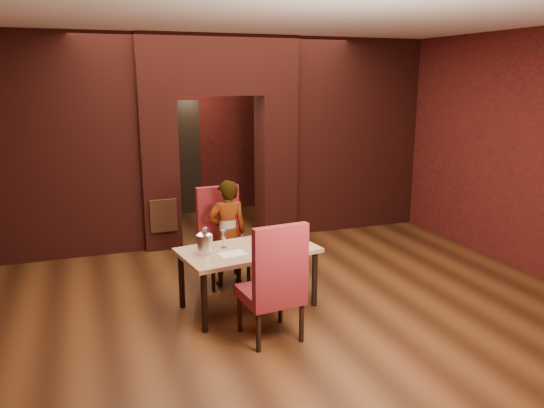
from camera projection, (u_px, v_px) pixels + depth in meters
The scene contains 24 objects.
floor at pixel (260, 282), 6.83m from camera, with size 8.00×8.00×0.00m, color #492712.
ceiling at pixel (259, 21), 6.08m from camera, with size 7.00×8.00×0.04m, color silver.
wall_back at pixel (192, 130), 10.11m from camera, with size 7.00×0.04×3.20m, color maroon.
wall_front at pixel (503, 266), 2.80m from camera, with size 7.00×0.04×3.20m, color maroon.
wall_right at pixel (490, 147), 7.62m from camera, with size 0.04×8.00×3.20m, color maroon.
pillar_left at pixel (159, 173), 8.07m from camera, with size 0.55×0.55×2.30m, color maroon.
pillar_right at pixel (275, 166), 8.70m from camera, with size 0.55×0.55×2.30m, color maroon.
lintel at pixel (217, 65), 8.01m from camera, with size 2.45×0.55×0.90m, color maroon.
wing_wall_left at pixel (56, 148), 7.49m from camera, with size 2.27×0.35×3.20m, color maroon.
wing_wall_right at pixel (353, 136), 9.07m from camera, with size 2.27×0.35×3.20m, color maroon.
vent_panel at pixel (164, 216), 7.94m from camera, with size 0.40×0.03×0.50m, color #A5542F.
rear_door at pixel (173, 160), 10.05m from camera, with size 0.90×0.08×2.10m, color black.
rear_door_frame at pixel (174, 160), 10.01m from camera, with size 1.02×0.04×2.22m, color black.
dining_table at pixel (248, 278), 6.03m from camera, with size 1.50×0.84×0.70m, color tan.
chair_far at pixel (224, 237), 6.68m from camera, with size 0.55×0.55×1.22m, color maroon.
chair_near at pixel (270, 280), 5.26m from camera, with size 0.56×0.56×1.23m, color maroon.
person_seated at pixel (227, 233), 6.61m from camera, with size 0.49×0.32×1.35m, color silver.
wine_glass_a at pixel (224, 239), 5.94m from camera, with size 0.08×0.08×0.21m, color silver, non-canonical shape.
wine_glass_b at pixel (259, 237), 6.02m from camera, with size 0.08×0.08×0.20m, color white, non-canonical shape.
wine_glass_c at pixel (263, 242), 5.86m from camera, with size 0.07×0.07×0.18m, color white, non-canonical shape.
tasting_sheet at pixel (232, 254), 5.76m from camera, with size 0.29×0.21×0.00m, color silver.
wine_bucket at pixel (205, 244), 5.74m from camera, with size 0.18×0.18×0.22m, color silver.
water_bottle at pixel (205, 240), 5.81m from camera, with size 0.06×0.06×0.27m, color silver.
potted_plant at pixel (273, 253), 7.25m from camera, with size 0.41×0.35×0.45m, color #386F2B.
Camera 1 is at (-2.06, -6.07, 2.57)m, focal length 35.00 mm.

